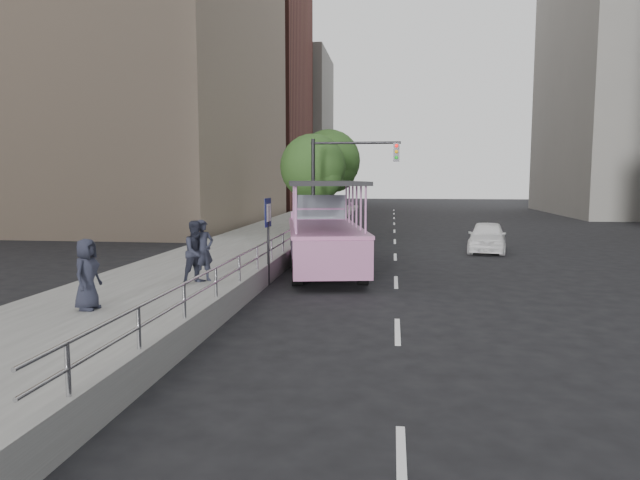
# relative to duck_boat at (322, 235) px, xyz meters

# --- Properties ---
(ground) EXTENTS (160.00, 160.00, 0.00)m
(ground) POSITION_rel_duck_boat_xyz_m (1.77, -6.92, -1.21)
(ground) COLOR black
(sidewalk) EXTENTS (5.50, 80.00, 0.30)m
(sidewalk) POSITION_rel_duck_boat_xyz_m (-3.98, 3.08, -1.06)
(sidewalk) COLOR #A4A59F
(sidewalk) RESTS_ON ground
(kerb_wall) EXTENTS (0.24, 30.00, 0.36)m
(kerb_wall) POSITION_rel_duck_boat_xyz_m (-1.35, -4.92, -0.73)
(kerb_wall) COLOR #9A9A95
(kerb_wall) RESTS_ON sidewalk
(guardrail) EXTENTS (0.07, 22.00, 0.71)m
(guardrail) POSITION_rel_duck_boat_xyz_m (-1.35, -4.92, -0.07)
(guardrail) COLOR #B8B8BD
(guardrail) RESTS_ON kerb_wall
(duck_boat) EXTENTS (4.11, 10.07, 3.26)m
(duck_boat) POSITION_rel_duck_boat_xyz_m (0.00, 0.00, 0.00)
(duck_boat) COLOR black
(duck_boat) RESTS_ON ground
(car) EXTENTS (2.34, 4.29, 1.38)m
(car) POSITION_rel_duck_boat_xyz_m (6.97, 5.50, -0.52)
(car) COLOR white
(car) RESTS_ON ground
(pedestrian_near) EXTENTS (0.78, 0.79, 1.84)m
(pedestrian_near) POSITION_rel_duck_boat_xyz_m (-2.95, -5.08, 0.01)
(pedestrian_near) COLOR #282B3B
(pedestrian_near) RESTS_ON sidewalk
(pedestrian_mid) EXTENTS (1.10, 1.13, 1.83)m
(pedestrian_mid) POSITION_rel_duck_boat_xyz_m (-3.05, -5.35, 0.01)
(pedestrian_mid) COLOR #282B3B
(pedestrian_mid) RESTS_ON sidewalk
(pedestrian_far) EXTENTS (0.58, 0.85, 1.67)m
(pedestrian_far) POSITION_rel_duck_boat_xyz_m (-4.42, -9.00, -0.07)
(pedestrian_far) COLOR #282B3B
(pedestrian_far) RESTS_ON sidewalk
(parking_sign) EXTENTS (0.09, 0.62, 2.75)m
(parking_sign) POSITION_rel_duck_boat_xyz_m (-1.22, -3.92, 0.52)
(parking_sign) COLOR black
(parking_sign) RESTS_ON ground
(traffic_signal) EXTENTS (4.20, 0.32, 5.20)m
(traffic_signal) POSITION_rel_duck_boat_xyz_m (0.07, 5.58, 2.29)
(traffic_signal) COLOR black
(traffic_signal) RESTS_ON ground
(street_tree_near) EXTENTS (3.52, 3.52, 5.72)m
(street_tree_near) POSITION_rel_duck_boat_xyz_m (-1.53, 9.01, 2.61)
(street_tree_near) COLOR #342617
(street_tree_near) RESTS_ON ground
(street_tree_far) EXTENTS (3.97, 3.97, 6.45)m
(street_tree_far) POSITION_rel_duck_boat_xyz_m (-1.33, 15.01, 3.10)
(street_tree_far) COLOR #342617
(street_tree_far) RESTS_ON ground
(midrise_brick) EXTENTS (18.00, 16.00, 26.00)m
(midrise_brick) POSITION_rel_duck_boat_xyz_m (-16.23, 41.08, 11.79)
(midrise_brick) COLOR brown
(midrise_brick) RESTS_ON ground
(midrise_stone_b) EXTENTS (16.00, 14.00, 20.00)m
(midrise_stone_b) POSITION_rel_duck_boat_xyz_m (-14.23, 57.08, 8.79)
(midrise_stone_b) COLOR slate
(midrise_stone_b) RESTS_ON ground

